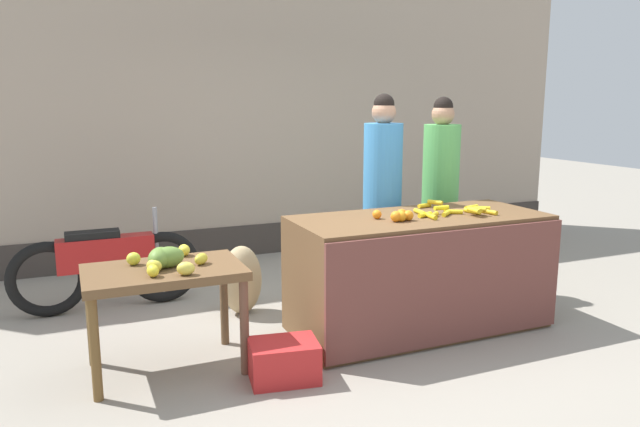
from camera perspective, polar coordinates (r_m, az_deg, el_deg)
ground_plane at (r=4.75m, az=4.11°, el=-11.55°), size 24.00×24.00×0.00m
market_wall_back at (r=7.03m, az=-6.46°, el=10.01°), size 8.49×0.23×3.49m
fruit_stall_counter at (r=4.82m, az=9.45°, el=-5.58°), size 2.01×0.88×0.91m
side_table_wooden at (r=4.11m, az=-14.64°, el=-6.36°), size 1.03×0.64×0.71m
banana_bunch_pile at (r=4.85m, az=12.60°, el=0.28°), size 0.72×0.57×0.07m
orange_pile at (r=4.50m, az=7.47°, el=-0.19°), size 0.26×0.24×0.08m
mango_papaya_pile at (r=4.07m, az=-14.52°, el=-4.22°), size 0.54×0.60×0.14m
vendor_woman_blue_shirt at (r=5.31m, az=5.95°, el=1.35°), size 0.34×0.34×1.86m
vendor_woman_green_shirt at (r=5.73m, az=11.38°, el=1.77°), size 0.34×0.34×1.83m
parked_motorcycle at (r=5.50m, az=-19.69°, el=-4.60°), size 1.60×0.18×0.88m
produce_crate at (r=4.01m, az=-3.47°, el=-13.86°), size 0.49×0.39×0.26m
produce_sack at (r=5.16m, az=-7.49°, el=-6.30°), size 0.43×0.40×0.59m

